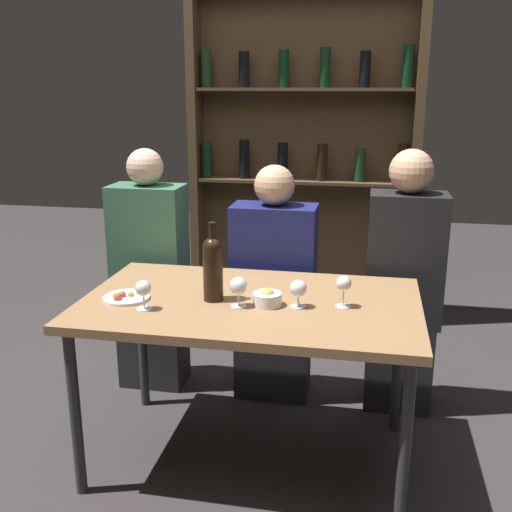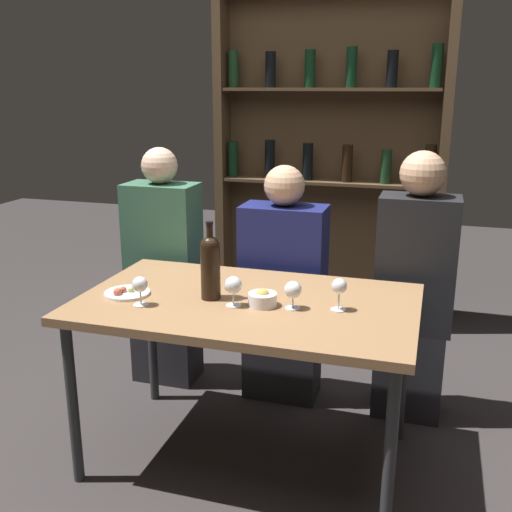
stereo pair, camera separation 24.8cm
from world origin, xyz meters
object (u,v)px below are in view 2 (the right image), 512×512
(food_plate_0, at_px, (126,293))
(seated_person_left, at_px, (164,274))
(wine_glass_2, at_px, (339,288))
(seated_person_center, at_px, (283,293))
(seated_person_right, at_px, (414,295))
(wine_glass_3, at_px, (140,286))
(snack_bowl, at_px, (263,299))
(wine_glass_1, at_px, (233,286))
(wine_glass_0, at_px, (293,291))
(wine_bottle, at_px, (210,264))

(food_plate_0, bearing_deg, seated_person_left, 102.76)
(wine_glass_2, bearing_deg, seated_person_center, 121.68)
(wine_glass_2, xyz_separation_m, seated_person_right, (0.26, 0.60, -0.21))
(wine_glass_3, bearing_deg, food_plate_0, 141.74)
(wine_glass_2, distance_m, food_plate_0, 0.88)
(food_plate_0, relative_size, seated_person_right, 0.15)
(snack_bowl, relative_size, seated_person_left, 0.09)
(snack_bowl, distance_m, seated_person_left, 0.98)
(seated_person_left, distance_m, seated_person_center, 0.65)
(snack_bowl, bearing_deg, wine_glass_1, -161.91)
(wine_glass_2, relative_size, seated_person_left, 0.10)
(food_plate_0, relative_size, snack_bowl, 1.67)
(wine_glass_2, distance_m, seated_person_right, 0.69)
(seated_person_left, bearing_deg, seated_person_center, 0.00)
(seated_person_center, bearing_deg, seated_person_right, 0.00)
(seated_person_right, bearing_deg, wine_glass_2, -113.64)
(wine_glass_0, xyz_separation_m, seated_person_left, (-0.85, 0.63, -0.21))
(wine_glass_1, distance_m, snack_bowl, 0.13)
(wine_bottle, height_order, seated_person_left, seated_person_left)
(wine_glass_1, xyz_separation_m, snack_bowl, (0.11, 0.04, -0.05))
(wine_glass_0, bearing_deg, snack_bowl, -178.46)
(wine_glass_0, xyz_separation_m, snack_bowl, (-0.12, -0.00, -0.04))
(wine_glass_3, xyz_separation_m, seated_person_center, (0.38, 0.77, -0.25))
(wine_glass_1, bearing_deg, seated_person_center, 87.33)
(wine_glass_0, height_order, seated_person_right, seated_person_right)
(wine_glass_1, distance_m, seated_person_center, 0.72)
(wine_glass_1, distance_m, food_plate_0, 0.47)
(wine_glass_3, relative_size, food_plate_0, 0.63)
(seated_person_right, bearing_deg, wine_bottle, -141.61)
(wine_glass_2, bearing_deg, wine_bottle, -177.98)
(wine_glass_0, xyz_separation_m, wine_glass_3, (-0.58, -0.14, 0.01))
(seated_person_center, height_order, seated_person_right, seated_person_right)
(seated_person_center, bearing_deg, snack_bowl, -83.14)
(wine_glass_0, distance_m, seated_person_right, 0.79)
(wine_glass_1, xyz_separation_m, wine_glass_3, (-0.35, -0.10, -0.00))
(seated_person_center, bearing_deg, food_plate_0, -126.30)
(snack_bowl, distance_m, seated_person_right, 0.86)
(snack_bowl, bearing_deg, seated_person_right, 48.97)
(wine_glass_3, distance_m, seated_person_center, 0.90)
(seated_person_right, bearing_deg, snack_bowl, -131.03)
(wine_glass_3, xyz_separation_m, seated_person_left, (-0.27, 0.77, -0.21))
(seated_person_left, bearing_deg, wine_glass_2, -30.34)
(wine_glass_1, bearing_deg, wine_glass_0, 9.56)
(wine_glass_2, bearing_deg, snack_bowl, -172.42)
(wine_bottle, xyz_separation_m, wine_glass_3, (-0.24, -0.16, -0.06))
(snack_bowl, bearing_deg, wine_glass_0, 1.54)
(seated_person_left, bearing_deg, wine_glass_1, -47.26)
(seated_person_left, xyz_separation_m, seated_person_right, (1.29, 0.00, 0.02))
(wine_glass_0, bearing_deg, wine_glass_2, 11.74)
(wine_glass_2, xyz_separation_m, seated_person_left, (-1.02, 0.60, -0.22))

